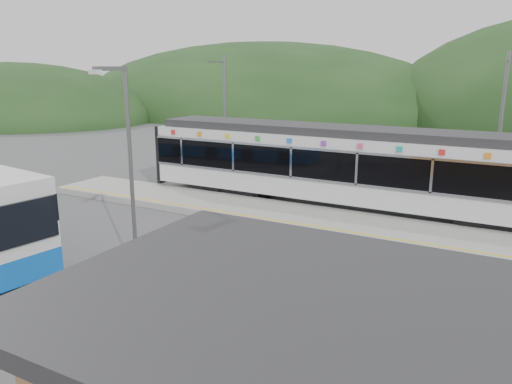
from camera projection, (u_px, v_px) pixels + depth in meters
The scene contains 8 objects.
ground at pixel (264, 244), 18.36m from camera, with size 120.00×120.00×0.00m, color #4C4C4F.
hills at pixel (462, 230), 19.99m from camera, with size 146.00×149.00×26.00m.
platform at pixel (300, 217), 21.13m from camera, with size 26.00×3.20×0.30m, color #9E9E99.
yellow_line at pixel (287, 222), 19.99m from camera, with size 26.00×0.10×0.01m, color yellow.
train at pixel (356, 165), 22.26m from camera, with size 20.44×3.01×3.74m.
catenary_mast_west at pixel (225, 116), 28.01m from camera, with size 0.18×1.80×7.00m.
catenary_mast_east at pixel (500, 131), 21.51m from camera, with size 0.18×1.80×7.00m.
lamp_post at pixel (127, 157), 14.31m from camera, with size 0.37×1.13×6.40m.
Camera 1 is at (8.04, -15.36, 6.33)m, focal length 35.00 mm.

